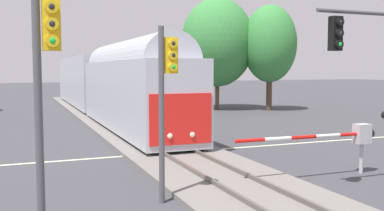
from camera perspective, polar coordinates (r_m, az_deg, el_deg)
name	(u,v)px	position (r m, az deg, el deg)	size (l,w,h in m)	color
ground_plane	(170,153)	(19.97, -2.85, -6.15)	(220.00, 220.00, 0.00)	#3D3D42
road_centre_stripe	(170,153)	(19.97, -2.85, -6.13)	(44.00, 0.20, 0.01)	beige
railway_track	(170,151)	(19.95, -2.85, -5.88)	(4.40, 80.00, 0.32)	slate
commuter_train	(103,81)	(35.36, -11.40, 3.07)	(3.04, 38.16, 5.16)	#B2B7C1
crossing_gate_near	(349,136)	(16.63, 19.62, -3.77)	(5.68, 0.40, 1.80)	#B7B7BC
traffic_signal_median	(167,85)	(12.22, -3.32, 2.62)	(0.53, 0.38, 4.95)	#4C4C51
traffic_signal_near_left	(45,76)	(9.02, -18.52, 3.65)	(0.53, 0.38, 5.43)	#4C4C51
maple_right_background	(270,44)	(40.78, 10.04, 7.86)	(4.86, 4.86, 9.55)	#4C3828
oak_far_right	(217,42)	(41.26, 3.32, 8.16)	(6.75, 6.75, 10.34)	brown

